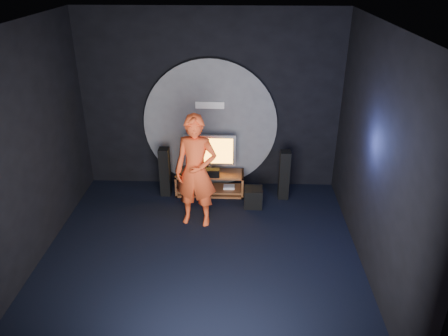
# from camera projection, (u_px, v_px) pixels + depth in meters

# --- Properties ---
(floor) EXTENTS (5.00, 5.00, 0.00)m
(floor) POSITION_uv_depth(u_px,v_px,m) (201.00, 256.00, 6.90)
(floor) COLOR black
(floor) RESTS_ON ground
(back_wall) EXTENTS (5.00, 0.04, 3.50)m
(back_wall) POSITION_uv_depth(u_px,v_px,m) (210.00, 102.00, 8.38)
(back_wall) COLOR black
(back_wall) RESTS_ON ground
(front_wall) EXTENTS (5.00, 0.04, 3.50)m
(front_wall) POSITION_uv_depth(u_px,v_px,m) (172.00, 271.00, 3.89)
(front_wall) COLOR black
(front_wall) RESTS_ON ground
(left_wall) EXTENTS (0.04, 5.00, 3.50)m
(left_wall) POSITION_uv_depth(u_px,v_px,m) (23.00, 153.00, 6.22)
(left_wall) COLOR black
(left_wall) RESTS_ON ground
(right_wall) EXTENTS (0.04, 5.00, 3.50)m
(right_wall) POSITION_uv_depth(u_px,v_px,m) (378.00, 159.00, 6.04)
(right_wall) COLOR black
(right_wall) RESTS_ON ground
(ceiling) EXTENTS (5.00, 5.00, 0.01)m
(ceiling) POSITION_uv_depth(u_px,v_px,m) (194.00, 26.00, 5.36)
(ceiling) COLOR black
(ceiling) RESTS_ON back_wall
(wall_disc_panel) EXTENTS (2.60, 0.11, 2.60)m
(wall_disc_panel) POSITION_uv_depth(u_px,v_px,m) (210.00, 125.00, 8.52)
(wall_disc_panel) COLOR #515156
(wall_disc_panel) RESTS_ON ground
(media_console) EXTENTS (1.33, 0.45, 0.45)m
(media_console) POSITION_uv_depth(u_px,v_px,m) (210.00, 184.00, 8.65)
(media_console) COLOR brown
(media_console) RESTS_ON ground
(tv) EXTENTS (1.01, 0.22, 0.76)m
(tv) POSITION_uv_depth(u_px,v_px,m) (210.00, 152.00, 8.42)
(tv) COLOR #B7B7BE
(tv) RESTS_ON media_console
(center_speaker) EXTENTS (0.40, 0.15, 0.15)m
(center_speaker) POSITION_uv_depth(u_px,v_px,m) (209.00, 173.00, 8.38)
(center_speaker) COLOR black
(center_speaker) RESTS_ON media_console
(remote) EXTENTS (0.18, 0.05, 0.02)m
(remote) POSITION_uv_depth(u_px,v_px,m) (180.00, 175.00, 8.45)
(remote) COLOR black
(remote) RESTS_ON media_console
(tower_speaker_left) EXTENTS (0.20, 0.22, 0.98)m
(tower_speaker_left) POSITION_uv_depth(u_px,v_px,m) (165.00, 172.00, 8.49)
(tower_speaker_left) COLOR black
(tower_speaker_left) RESTS_ON ground
(tower_speaker_right) EXTENTS (0.20, 0.22, 0.98)m
(tower_speaker_right) POSITION_uv_depth(u_px,v_px,m) (284.00, 175.00, 8.38)
(tower_speaker_right) COLOR black
(tower_speaker_right) RESTS_ON ground
(subwoofer) EXTENTS (0.34, 0.34, 0.37)m
(subwoofer) POSITION_uv_depth(u_px,v_px,m) (253.00, 197.00, 8.21)
(subwoofer) COLOR black
(subwoofer) RESTS_ON ground
(player) EXTENTS (0.79, 0.58, 2.00)m
(player) POSITION_uv_depth(u_px,v_px,m) (196.00, 172.00, 7.37)
(player) COLOR #F94E21
(player) RESTS_ON ground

